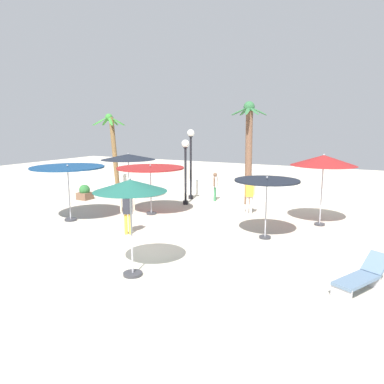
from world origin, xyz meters
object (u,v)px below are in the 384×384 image
palm_tree_1 (249,142)px  lounge_chair_1 (362,276)px  lamp_post_0 (185,162)px  lamp_post_1 (191,154)px  planter (85,193)px  patio_umbrella_3 (150,169)px  patio_umbrella_4 (267,183)px  palm_tree_0 (113,143)px  guest_2 (128,209)px  patio_umbrella_2 (130,187)px  guest_0 (249,193)px  guest_1 (215,184)px  patio_umbrella_0 (68,169)px  patio_umbrella_1 (324,161)px  patio_umbrella_5 (128,157)px

palm_tree_1 → lounge_chair_1: bearing=-54.9°
lamp_post_0 → lamp_post_1: size_ratio=0.87×
lounge_chair_1 → planter: size_ratio=2.28×
patio_umbrella_3 → patio_umbrella_4: patio_umbrella_3 is taller
palm_tree_0 → lounge_chair_1: (15.04, -8.59, -2.67)m
patio_umbrella_4 → palm_tree_0: palm_tree_0 is taller
guest_2 → lamp_post_0: bearing=96.3°
patio_umbrella_2 → guest_0: (0.58, 8.29, -1.45)m
patio_umbrella_4 → guest_0: (-1.73, 3.19, -1.01)m
guest_0 → guest_1: size_ratio=1.11×
lamp_post_1 → planter: (-5.26, -2.95, -2.20)m
patio_umbrella_0 → guest_1: (3.93, 6.86, -1.33)m
patio_umbrella_1 → lamp_post_0: (-7.01, 1.00, -0.46)m
lamp_post_1 → patio_umbrella_2: bearing=-70.8°
guest_2 → guest_0: bearing=58.8°
patio_umbrella_0 → lounge_chair_1: 12.13m
lamp_post_1 → guest_2: size_ratio=2.41×
patio_umbrella_3 → guest_0: bearing=26.0°
patio_umbrella_0 → patio_umbrella_2: size_ratio=1.12×
patio_umbrella_4 → planter: 11.56m
patio_umbrella_2 → palm_tree_0: palm_tree_0 is taller
patio_umbrella_0 → patio_umbrella_5: (-0.66, 5.14, 0.11)m
patio_umbrella_3 → patio_umbrella_4: bearing=-11.2°
patio_umbrella_0 → lamp_post_0: lamp_post_0 is taller
guest_1 → planter: size_ratio=1.86×
patio_umbrella_2 → palm_tree_1: 10.58m
patio_umbrella_4 → guest_0: 3.77m
patio_umbrella_3 → palm_tree_1: bearing=52.6°
lounge_chair_1 → palm_tree_0: bearing=150.3°
patio_umbrella_1 → palm_tree_1: bearing=147.7°
patio_umbrella_4 → planter: (-11.19, 2.34, -1.69)m
patio_umbrella_2 → lamp_post_1: 11.00m
guest_2 → planter: (-6.34, 4.31, -0.60)m
patio_umbrella_1 → lamp_post_0: bearing=171.9°
guest_1 → patio_umbrella_3: bearing=-108.5°
lamp_post_1 → lounge_chair_1: (9.40, -8.47, -2.19)m
patio_umbrella_2 → patio_umbrella_5: bearing=127.6°
patio_umbrella_1 → guest_1: 6.75m
patio_umbrella_4 → guest_0: size_ratio=1.35×
patio_umbrella_3 → guest_1: (1.41, 4.22, -1.19)m
lamp_post_0 → lounge_chair_1: lamp_post_0 is taller
patio_umbrella_3 → lamp_post_0: 2.71m
patio_umbrella_0 → patio_umbrella_3: size_ratio=1.00×
patio_umbrella_1 → patio_umbrella_3: (-7.40, -1.68, -0.60)m
patio_umbrella_3 → guest_0: size_ratio=1.79×
palm_tree_1 → lamp_post_0: 3.45m
guest_0 → patio_umbrella_5: bearing=176.3°
patio_umbrella_1 → planter: size_ratio=3.55×
palm_tree_1 → guest_1: bearing=-178.1°
patio_umbrella_1 → patio_umbrella_2: patio_umbrella_1 is taller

